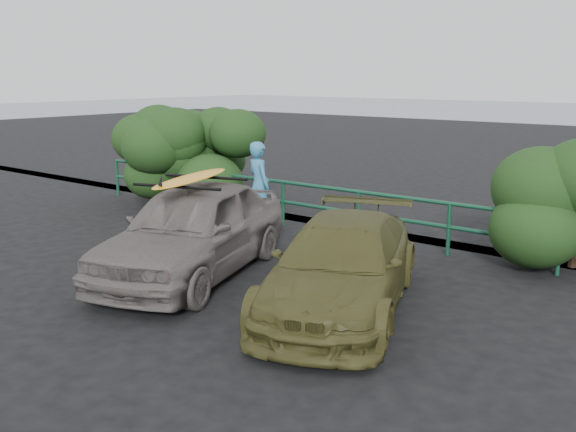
% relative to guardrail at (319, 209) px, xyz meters
% --- Properties ---
extents(ground, '(80.00, 80.00, 0.00)m').
position_rel_guardrail_xyz_m(ground, '(0.00, -5.00, -0.52)').
color(ground, black).
extents(guardrail, '(14.00, 0.08, 1.04)m').
position_rel_guardrail_xyz_m(guardrail, '(0.00, 0.00, 0.00)').
color(guardrail, '#14462E').
rests_on(guardrail, ground).
extents(shrub_left, '(3.20, 2.40, 2.36)m').
position_rel_guardrail_xyz_m(shrub_left, '(-4.80, 0.40, 0.66)').
color(shrub_left, '#1C3B15').
rests_on(shrub_left, ground).
extents(shrub_right, '(3.20, 2.40, 2.29)m').
position_rel_guardrail_xyz_m(shrub_right, '(5.00, 0.50, 0.62)').
color(shrub_right, '#1C3B15').
rests_on(shrub_right, ground).
extents(sedan, '(3.26, 5.00, 1.58)m').
position_rel_guardrail_xyz_m(sedan, '(0.09, -3.80, 0.27)').
color(sedan, '#645C59').
rests_on(sedan, ground).
extents(olive_vehicle, '(3.37, 4.86, 1.31)m').
position_rel_guardrail_xyz_m(olive_vehicle, '(2.99, -3.63, 0.13)').
color(olive_vehicle, '#48461F').
rests_on(olive_vehicle, ground).
extents(man, '(0.83, 0.70, 1.94)m').
position_rel_guardrail_xyz_m(man, '(-1.21, -0.58, 0.45)').
color(man, teal).
rests_on(man, ground).
extents(roof_rack, '(1.83, 1.54, 0.05)m').
position_rel_guardrail_xyz_m(roof_rack, '(0.09, -3.80, 1.09)').
color(roof_rack, black).
rests_on(roof_rack, sedan).
extents(surfboard, '(1.23, 2.42, 0.07)m').
position_rel_guardrail_xyz_m(surfboard, '(0.09, -3.80, 1.15)').
color(surfboard, orange).
rests_on(surfboard, roof_rack).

